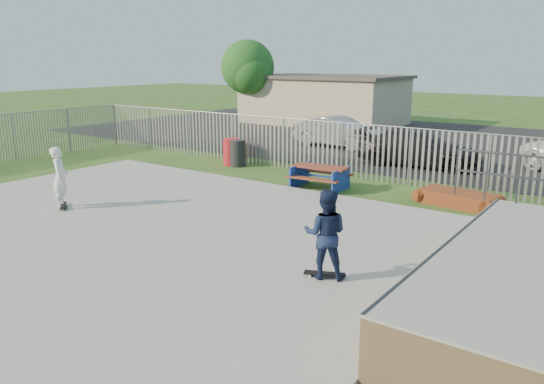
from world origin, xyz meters
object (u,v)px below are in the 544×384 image
Objects in this scene: trash_bin_red at (231,152)px; skater_navy at (325,234)px; funbox at (458,199)px; picnic_table at (320,177)px; skater_white at (60,178)px; tree_left at (248,67)px; trash_bin_grey at (238,153)px; car_silver at (338,132)px; car_dark at (419,148)px.

trash_bin_red is 0.62× the size of skater_navy.
picnic_table is at bearing -165.26° from funbox.
funbox is 1.25× the size of skater_white.
trash_bin_red is 15.13m from tree_left.
skater_white is (9.22, -20.22, -2.68)m from tree_left.
skater_white reaches higher than trash_bin_red.
trash_bin_grey is 15.39m from tree_left.
skater_navy is (7.74, -14.59, 0.26)m from car_silver.
trash_bin_grey is 7.35m from car_dark.
picnic_table is 4.47m from funbox.
funbox is at bearing -127.61° from car_silver.
trash_bin_red is 6.65m from car_silver.
car_silver is 0.82× the size of tree_left.
car_dark is 13.69m from skater_white.
skater_white reaches higher than car_dark.
picnic_table is at bearing -44.53° from tree_left.
trash_bin_red is 12.23m from skater_navy.
trash_bin_red reaches higher than picnic_table.
car_dark is 0.90× the size of tree_left.
car_dark is (5.97, 4.29, 0.20)m from trash_bin_grey.
skater_navy is at bearing -48.59° from tree_left.
skater_white reaches higher than car_silver.
car_dark is 17.12m from tree_left.
trash_bin_grey is 0.62× the size of skater_navy.
picnic_table is 8.12m from skater_white.
car_silver is at bearing 109.45° from picnic_table.
skater_navy is (4.08, -6.69, 0.63)m from picnic_table.
skater_navy reaches higher than car_dark.
skater_white is at bearing 148.56° from car_dark.
trash_bin_red is at bearing 174.29° from trash_bin_grey.
car_silver is (1.03, 6.53, 0.22)m from trash_bin_grey.
tree_left is (-8.99, 12.08, 3.16)m from trash_bin_grey.
funbox is (4.43, 0.58, -0.19)m from picnic_table.
trash_bin_grey is (-9.12, 0.79, 0.33)m from funbox.
trash_bin_grey is 6.61m from car_silver.
car_silver is 5.42m from car_dark.
tree_left is (-13.68, 13.45, 3.30)m from picnic_table.
trash_bin_grey is at bearing 119.07° from car_dark.
picnic_table is 1.83× the size of trash_bin_grey.
tree_left is 26.98m from skater_navy.
car_dark is at bearing -101.30° from skater_navy.
skater_navy is at bearing -64.01° from picnic_table.
skater_navy is (17.76, -20.14, -2.68)m from tree_left.
picnic_table is at bearing -15.55° from trash_bin_red.
funbox is 9.55m from trash_bin_red.
skater_navy is at bearing -137.95° from skater_white.
trash_bin_grey is 0.24× the size of car_silver.
tree_left is 3.15× the size of skater_navy.
trash_bin_grey reaches higher than funbox.
trash_bin_grey is at bearing -177.70° from funbox.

